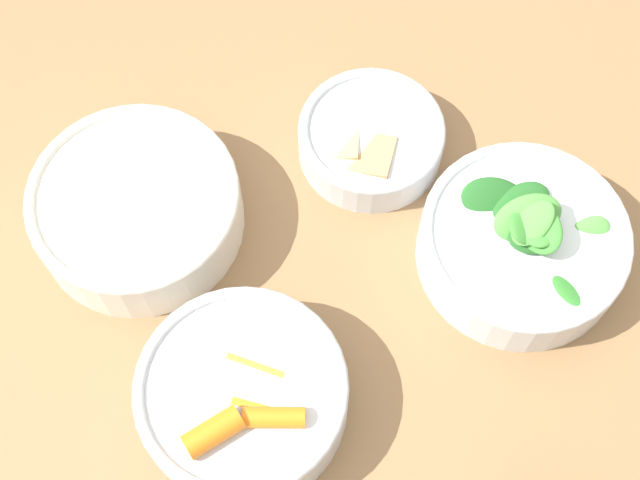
{
  "coord_description": "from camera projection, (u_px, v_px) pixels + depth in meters",
  "views": [
    {
      "loc": [
        -0.33,
        0.24,
        1.47
      ],
      "look_at": [
        -0.05,
        0.06,
        0.78
      ],
      "focal_mm": 50.0,
      "sensor_mm": 36.0,
      "label": 1
    }
  ],
  "objects": [
    {
      "name": "bowl_beans_hotdog",
      "position": [
        138.0,
        209.0,
        0.78
      ],
      "size": [
        0.18,
        0.18,
        0.06
      ],
      "color": "silver",
      "rests_on": "dining_table"
    },
    {
      "name": "bowl_greens",
      "position": [
        523.0,
        242.0,
        0.77
      ],
      "size": [
        0.18,
        0.18,
        0.08
      ],
      "color": "silver",
      "rests_on": "dining_table"
    },
    {
      "name": "dining_table",
      "position": [
        343.0,
        231.0,
        0.94
      ],
      "size": [
        1.01,
        0.94,
        0.75
      ],
      "color": "olive",
      "rests_on": "ground_plane"
    },
    {
      "name": "ground_plane",
      "position": [
        335.0,
        393.0,
        1.5
      ],
      "size": [
        10.0,
        10.0,
        0.0
      ],
      "primitive_type": "plane",
      "color": "brown"
    },
    {
      "name": "bowl_carrots",
      "position": [
        243.0,
        395.0,
        0.71
      ],
      "size": [
        0.17,
        0.17,
        0.07
      ],
      "color": "silver",
      "rests_on": "dining_table"
    },
    {
      "name": "bowl_cookies",
      "position": [
        371.0,
        138.0,
        0.82
      ],
      "size": [
        0.13,
        0.13,
        0.04
      ],
      "color": "silver",
      "rests_on": "dining_table"
    }
  ]
}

